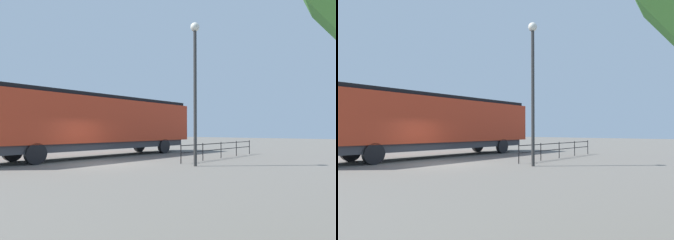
# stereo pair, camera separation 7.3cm
# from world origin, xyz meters

# --- Properties ---
(ground_plane) EXTENTS (120.00, 120.00, 0.00)m
(ground_plane) POSITION_xyz_m (0.00, 0.00, 0.00)
(ground_plane) COLOR #666059
(locomotive) EXTENTS (2.94, 15.75, 4.02)m
(locomotive) POSITION_xyz_m (-3.53, 3.12, 2.26)
(locomotive) COLOR red
(locomotive) RESTS_ON ground_plane
(lamp_post) EXTENTS (0.44, 0.44, 7.06)m
(lamp_post) POSITION_xyz_m (4.39, 2.13, 4.52)
(lamp_post) COLOR #2D2D2D
(lamp_post) RESTS_ON ground_plane
(platform_fence) EXTENTS (0.05, 8.47, 1.02)m
(platform_fence) POSITION_xyz_m (3.18, 6.79, 0.67)
(platform_fence) COLOR black
(platform_fence) RESTS_ON ground_plane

